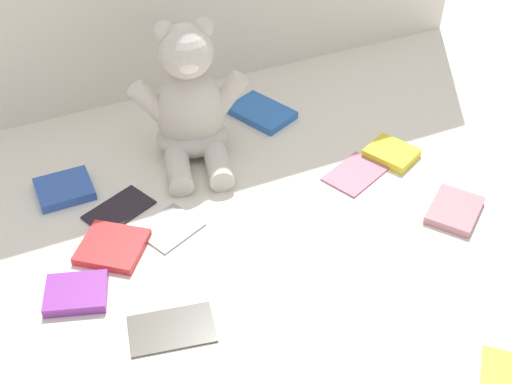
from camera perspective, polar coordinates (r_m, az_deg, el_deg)
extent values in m
plane|color=silver|center=(1.25, -1.62, -0.64)|extent=(3.20, 3.20, 0.00)
ellipsoid|color=beige|center=(1.33, -5.60, 6.88)|extent=(0.16, 0.13, 0.18)
ellipsoid|color=beige|center=(1.36, -5.42, 4.72)|extent=(0.17, 0.15, 0.06)
sphere|color=beige|center=(1.25, -5.97, 11.81)|extent=(0.12, 0.12, 0.10)
ellipsoid|color=white|center=(1.22, -5.74, 10.65)|extent=(0.05, 0.04, 0.03)
sphere|color=beige|center=(1.24, -7.83, 13.39)|extent=(0.05, 0.05, 0.04)
sphere|color=beige|center=(1.25, -4.48, 13.76)|extent=(0.05, 0.05, 0.04)
cylinder|color=beige|center=(1.30, -8.95, 7.50)|extent=(0.09, 0.06, 0.10)
cylinder|color=beige|center=(1.31, -2.39, 8.27)|extent=(0.09, 0.06, 0.10)
cylinder|color=beige|center=(1.29, -6.57, 1.80)|extent=(0.07, 0.11, 0.05)
cylinder|color=beige|center=(1.29, -3.23, 2.21)|extent=(0.07, 0.11, 0.05)
cube|color=blue|center=(1.46, 0.46, 6.77)|extent=(0.14, 0.16, 0.02)
cube|color=black|center=(1.25, -11.58, -1.43)|extent=(0.14, 0.11, 0.01)
cube|color=#9C9A99|center=(1.20, -7.38, -2.99)|extent=(0.13, 0.12, 0.01)
cube|color=#3055A8|center=(1.31, -15.97, 0.24)|extent=(0.10, 0.09, 0.02)
cube|color=#575349|center=(1.05, -7.18, -11.42)|extent=(0.14, 0.10, 0.01)
cube|color=yellow|center=(1.37, 11.45, 3.24)|extent=(0.11, 0.12, 0.02)
cube|color=red|center=(1.18, -12.12, -4.58)|extent=(0.14, 0.14, 0.01)
cube|color=#BE7B83|center=(1.27, 16.52, -1.49)|extent=(0.14, 0.13, 0.02)
cube|color=#B4697E|center=(1.32, 8.41, 1.59)|extent=(0.14, 0.12, 0.01)
cube|color=purple|center=(1.12, -15.03, -8.31)|extent=(0.12, 0.10, 0.02)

